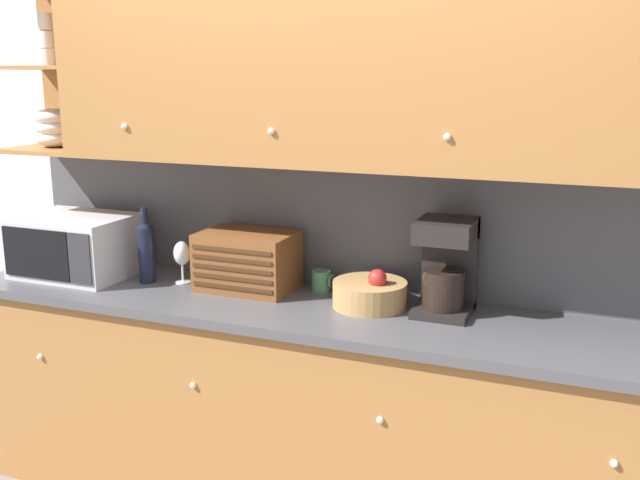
# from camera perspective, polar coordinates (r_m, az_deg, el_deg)

# --- Properties ---
(ground_plane) EXTENTS (24.00, 24.00, 0.00)m
(ground_plane) POSITION_cam_1_polar(r_m,az_deg,el_deg) (3.56, 1.31, -18.39)
(ground_plane) COLOR slate
(wall_back) EXTENTS (5.52, 0.06, 2.60)m
(wall_back) POSITION_cam_1_polar(r_m,az_deg,el_deg) (3.12, 1.63, 2.73)
(wall_back) COLOR white
(wall_back) RESTS_ON ground_plane
(counter_unit) EXTENTS (3.14, 0.62, 0.95)m
(counter_unit) POSITION_cam_1_polar(r_m,az_deg,el_deg) (3.09, -0.63, -13.54)
(counter_unit) COLOR #A36B38
(counter_unit) RESTS_ON ground_plane
(backsplash_panel) EXTENTS (3.12, 0.01, 0.56)m
(backsplash_panel) POSITION_cam_1_polar(r_m,az_deg,el_deg) (3.10, 1.39, 1.28)
(backsplash_panel) COLOR #4C4C51
(backsplash_panel) RESTS_ON counter_unit
(upper_cabinets) EXTENTS (3.12, 0.40, 0.80)m
(upper_cabinets) POSITION_cam_1_polar(r_m,az_deg,el_deg) (2.80, 3.39, 13.97)
(upper_cabinets) COLOR #A36B38
(upper_cabinets) RESTS_ON backsplash_panel
(microwave) EXTENTS (0.52, 0.39, 0.28)m
(microwave) POSITION_cam_1_polar(r_m,az_deg,el_deg) (3.49, -18.98, -0.42)
(microwave) COLOR silver
(microwave) RESTS_ON counter_unit
(wine_bottle) EXTENTS (0.07, 0.07, 0.34)m
(wine_bottle) POSITION_cam_1_polar(r_m,az_deg,el_deg) (3.28, -13.76, -0.72)
(wine_bottle) COLOR black
(wine_bottle) RESTS_ON counter_unit
(wine_glass) EXTENTS (0.07, 0.07, 0.19)m
(wine_glass) POSITION_cam_1_polar(r_m,az_deg,el_deg) (3.24, -11.00, -1.18)
(wine_glass) COLOR silver
(wine_glass) RESTS_ON counter_unit
(bread_box) EXTENTS (0.41, 0.29, 0.25)m
(bread_box) POSITION_cam_1_polar(r_m,az_deg,el_deg) (3.11, -5.81, -1.66)
(bread_box) COLOR brown
(bread_box) RESTS_ON counter_unit
(mug) EXTENTS (0.09, 0.08, 0.09)m
(mug) POSITION_cam_1_polar(r_m,az_deg,el_deg) (3.09, 0.14, -3.27)
(mug) COLOR #4C845B
(mug) RESTS_ON counter_unit
(fruit_basket) EXTENTS (0.30, 0.30, 0.17)m
(fruit_basket) POSITION_cam_1_polar(r_m,az_deg,el_deg) (2.88, 4.03, -4.29)
(fruit_basket) COLOR #A87F4C
(fruit_basket) RESTS_ON counter_unit
(coffee_maker) EXTENTS (0.22, 0.24, 0.38)m
(coffee_maker) POSITION_cam_1_polar(r_m,az_deg,el_deg) (2.82, 10.06, -2.00)
(coffee_maker) COLOR black
(coffee_maker) RESTS_ON counter_unit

